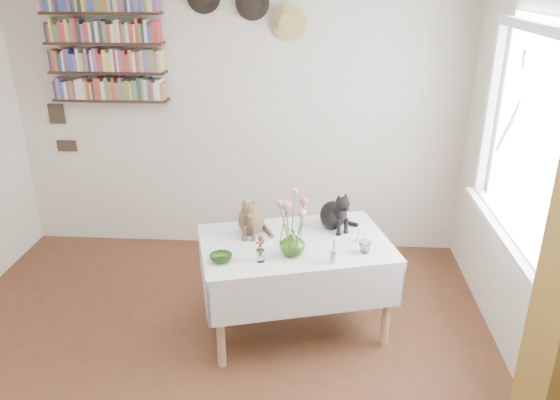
# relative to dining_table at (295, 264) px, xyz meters

# --- Properties ---
(room) EXTENTS (4.08, 4.58, 2.58)m
(room) POSITION_rel_dining_table_xyz_m (-0.57, -0.91, 0.73)
(room) COLOR brown
(room) RESTS_ON ground
(window) EXTENTS (0.12, 1.52, 1.32)m
(window) POSITION_rel_dining_table_xyz_m (1.40, -0.11, 0.87)
(window) COLOR white
(window) RESTS_ON room
(dining_table) EXTENTS (1.47, 1.14, 0.70)m
(dining_table) POSITION_rel_dining_table_xyz_m (0.00, 0.00, 0.00)
(dining_table) COLOR white
(dining_table) RESTS_ON room
(tabby_cat) EXTENTS (0.21, 0.26, 0.31)m
(tabby_cat) POSITION_rel_dining_table_xyz_m (-0.32, 0.13, 0.32)
(tabby_cat) COLOR brown
(tabby_cat) RESTS_ON dining_table
(black_cat) EXTENTS (0.32, 0.33, 0.31)m
(black_cat) POSITION_rel_dining_table_xyz_m (0.26, 0.25, 0.32)
(black_cat) COLOR black
(black_cat) RESTS_ON dining_table
(flower_vase) EXTENTS (0.20, 0.20, 0.18)m
(flower_vase) POSITION_rel_dining_table_xyz_m (-0.01, -0.19, 0.26)
(flower_vase) COLOR #6CAE3E
(flower_vase) RESTS_ON dining_table
(green_bowl) EXTENTS (0.17, 0.17, 0.05)m
(green_bowl) POSITION_rel_dining_table_xyz_m (-0.47, -0.30, 0.19)
(green_bowl) COLOR #6CAE3E
(green_bowl) RESTS_ON dining_table
(drinking_glass) EXTENTS (0.11, 0.11, 0.08)m
(drinking_glass) POSITION_rel_dining_table_xyz_m (0.47, -0.13, 0.21)
(drinking_glass) COLOR white
(drinking_glass) RESTS_ON dining_table
(candlestick) EXTENTS (0.05, 0.05, 0.16)m
(candlestick) POSITION_rel_dining_table_xyz_m (0.26, -0.28, 0.23)
(candlestick) COLOR white
(candlestick) RESTS_ON dining_table
(berry_jar) EXTENTS (0.05, 0.05, 0.21)m
(berry_jar) POSITION_rel_dining_table_xyz_m (-0.21, -0.29, 0.26)
(berry_jar) COLOR white
(berry_jar) RESTS_ON dining_table
(porcelain_figurine) EXTENTS (0.05, 0.05, 0.09)m
(porcelain_figurine) POSITION_rel_dining_table_xyz_m (0.44, 0.03, 0.21)
(porcelain_figurine) COLOR white
(porcelain_figurine) RESTS_ON dining_table
(flower_bouquet) EXTENTS (0.17, 0.12, 0.39)m
(flower_bouquet) POSITION_rel_dining_table_xyz_m (-0.02, -0.18, 0.51)
(flower_bouquet) COLOR #4C7233
(flower_bouquet) RESTS_ON flower_vase
(bookshelf_unit) EXTENTS (1.00, 0.16, 0.91)m
(bookshelf_unit) POSITION_rel_dining_table_xyz_m (-1.67, 1.25, 1.32)
(bookshelf_unit) COLOR black
(bookshelf_unit) RESTS_ON room
(wall_hats) EXTENTS (0.98, 0.09, 0.48)m
(wall_hats) POSITION_rel_dining_table_xyz_m (-0.45, 1.27, 1.64)
(wall_hats) COLOR black
(wall_hats) RESTS_ON room
(wall_art_plaques) EXTENTS (0.21, 0.02, 0.44)m
(wall_art_plaques) POSITION_rel_dining_table_xyz_m (-2.20, 1.32, 0.60)
(wall_art_plaques) COLOR #38281E
(wall_art_plaques) RESTS_ON room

